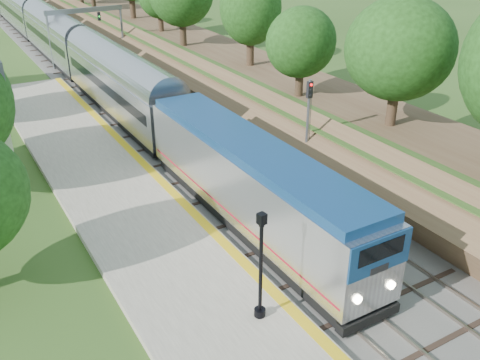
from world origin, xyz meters
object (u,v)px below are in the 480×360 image
signal_farside (308,119)px  signal_gantry (85,21)px  lamppost_far (261,272)px  train (22,13)px

signal_farside → signal_gantry: bearing=96.1°
signal_gantry → signal_farside: 35.28m
signal_gantry → lamppost_far: bearing=-97.8°
train → lamppost_far: (-3.69, -69.88, 0.20)m
train → signal_farside: signal_farside is taller
lamppost_far → signal_farside: 14.28m
train → lamppost_far: 69.98m
signal_gantry → lamppost_far: 45.74m
signal_gantry → lamppost_far: (-6.16, -45.27, -2.27)m
lamppost_far → signal_farside: size_ratio=0.77×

